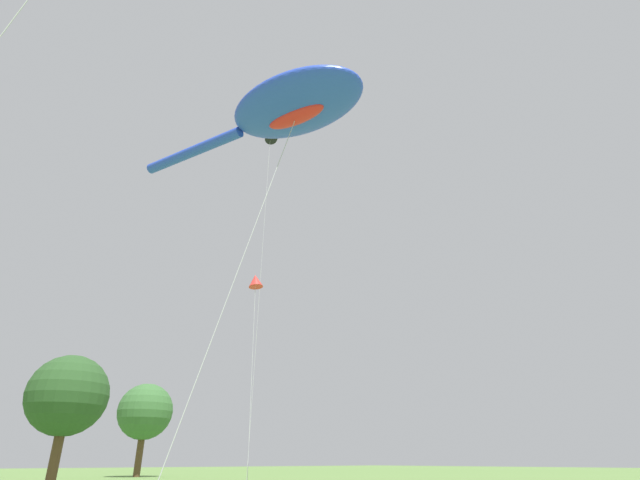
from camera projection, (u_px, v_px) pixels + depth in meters
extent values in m
ellipsoid|color=blue|center=(296.00, 105.00, 18.53)|extent=(4.73, 6.19, 1.24)
cylinder|color=blue|center=(193.00, 151.00, 21.00)|extent=(2.07, 5.14, 0.45)
ellipsoid|color=red|center=(296.00, 117.00, 18.30)|extent=(1.48, 2.52, 0.45)
cylinder|color=#B2B2B7|center=(237.00, 274.00, 14.22)|extent=(4.17, 0.19, 13.48)
cone|color=black|center=(270.00, 136.00, 36.46)|extent=(1.12, 1.35, 1.17)
cylinder|color=#B2B2B7|center=(261.00, 277.00, 29.66)|extent=(2.55, 3.30, 23.88)
cone|color=red|center=(256.00, 281.00, 24.84)|extent=(0.98, 1.02, 0.74)
cylinder|color=#B2B2B7|center=(252.00, 379.00, 21.54)|extent=(1.36, 2.39, 10.13)
cylinder|color=#513823|center=(55.00, 456.00, 38.92)|extent=(0.78, 0.78, 4.17)
sphere|color=#284C23|center=(68.00, 395.00, 40.85)|extent=(6.53, 6.53, 6.53)
cylinder|color=#513823|center=(139.00, 455.00, 58.44)|extent=(0.80, 0.80, 4.68)
sphere|color=#386633|center=(145.00, 411.00, 60.50)|extent=(6.63, 6.63, 6.63)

